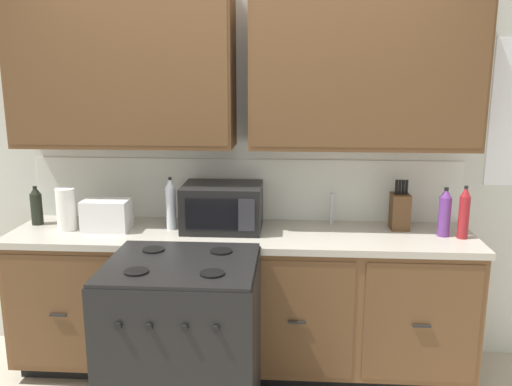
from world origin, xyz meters
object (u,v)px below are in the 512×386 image
at_px(stove_range, 184,348).
at_px(bottle_red, 464,213).
at_px(bottle_dark, 36,206).
at_px(knife_block, 400,211).
at_px(bottle_clear, 171,204).
at_px(paper_towel_roll, 66,209).
at_px(bottle_violet, 445,213).
at_px(toaster, 107,215).
at_px(microwave, 222,207).

bearing_deg(stove_range, bottle_red, 20.86).
bearing_deg(stove_range, bottle_dark, 146.44).
xyz_separation_m(knife_block, bottle_clear, (-1.41, -0.10, 0.04)).
relative_size(stove_range, paper_towel_roll, 3.65).
xyz_separation_m(bottle_red, bottle_violet, (-0.10, 0.04, -0.01)).
relative_size(toaster, bottle_red, 0.89).
height_order(paper_towel_roll, bottle_dark, paper_towel_roll).
xyz_separation_m(toaster, bottle_clear, (0.39, 0.05, 0.06)).
bearing_deg(stove_range, knife_block, 32.20).
bearing_deg(paper_towel_roll, bottle_violet, 0.53).
xyz_separation_m(knife_block, bottle_violet, (0.23, -0.14, 0.03)).
xyz_separation_m(microwave, bottle_red, (1.42, -0.09, 0.01)).
bearing_deg(paper_towel_roll, microwave, 4.57).
bearing_deg(knife_block, toaster, -175.16).
bearing_deg(bottle_clear, bottle_red, -2.46).
relative_size(microwave, paper_towel_roll, 1.85).
bearing_deg(bottle_clear, bottle_dark, 176.92).
height_order(knife_block, paper_towel_roll, knife_block).
relative_size(microwave, toaster, 1.71).
bearing_deg(paper_towel_roll, stove_range, -36.04).
xyz_separation_m(toaster, bottle_dark, (-0.49, 0.10, 0.03)).
bearing_deg(bottle_dark, stove_range, -33.56).
relative_size(stove_range, bottle_dark, 3.83).
height_order(stove_range, microwave, microwave).
bearing_deg(microwave, bottle_dark, 178.61).
xyz_separation_m(knife_block, bottle_red, (0.33, -0.18, 0.04)).
relative_size(bottle_red, bottle_violet, 1.07).
relative_size(bottle_clear, bottle_violet, 1.11).
xyz_separation_m(paper_towel_roll, bottle_violet, (2.28, 0.02, 0.01)).
height_order(paper_towel_roll, bottle_violet, bottle_violet).
bearing_deg(toaster, microwave, 5.64).
bearing_deg(knife_block, bottle_red, -27.84).
distance_m(stove_range, toaster, 1.00).
distance_m(microwave, bottle_clear, 0.32).
bearing_deg(bottle_dark, paper_towel_roll, -23.74).
xyz_separation_m(microwave, bottle_clear, (-0.32, -0.02, 0.02)).
bearing_deg(paper_towel_roll, toaster, 1.51).
height_order(microwave, knife_block, knife_block).
xyz_separation_m(microwave, bottle_violet, (1.32, -0.06, 0.00)).
bearing_deg(paper_towel_roll, bottle_red, -0.40).
bearing_deg(bottle_dark, toaster, -11.43).
height_order(stove_range, bottle_red, bottle_red).
height_order(microwave, bottle_red, bottle_red).
distance_m(toaster, paper_towel_roll, 0.25).
xyz_separation_m(knife_block, paper_towel_roll, (-2.04, -0.16, 0.01)).
distance_m(stove_range, bottle_clear, 0.91).
height_order(toaster, paper_towel_roll, paper_towel_roll).
height_order(microwave, bottle_violet, bottle_violet).
relative_size(toaster, bottle_dark, 1.13).
bearing_deg(bottle_dark, bottle_clear, -3.08).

